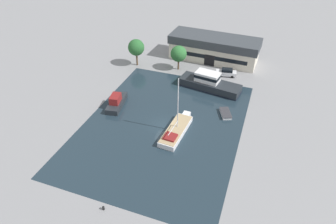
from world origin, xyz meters
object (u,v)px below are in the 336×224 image
object	(u,v)px
parked_car	(226,72)
quay_tree_near_building	(179,54)
sailboat_moored	(176,130)
cabin_boat	(116,102)
motor_cruiser	(209,83)
quay_tree_by_water	(136,48)
warehouse_building	(214,48)
small_dinghy	(226,113)

from	to	relation	value
parked_car	quay_tree_near_building	bearing A→B (deg)	84.16
sailboat_moored	cabin_boat	bearing A→B (deg)	167.79
sailboat_moored	quay_tree_near_building	bearing A→B (deg)	111.05
sailboat_moored	motor_cruiser	world-z (taller)	sailboat_moored
quay_tree_by_water	motor_cruiser	bearing A→B (deg)	-14.03
warehouse_building	small_dinghy	distance (m)	22.77
quay_tree_near_building	cabin_boat	size ratio (longest dim) A/B	0.82
quay_tree_by_water	cabin_boat	bearing A→B (deg)	-78.53
cabin_boat	parked_car	bearing A→B (deg)	37.21
motor_cruiser	cabin_boat	xyz separation A→B (m)	(-14.83, -12.09, -0.40)
cabin_boat	motor_cruiser	bearing A→B (deg)	29.20
sailboat_moored	motor_cruiser	distance (m)	15.92
cabin_boat	warehouse_building	bearing A→B (deg)	53.73
parked_car	motor_cruiser	distance (m)	6.87
motor_cruiser	cabin_boat	world-z (taller)	motor_cruiser
quay_tree_near_building	cabin_boat	distance (m)	19.20
motor_cruiser	small_dinghy	bearing A→B (deg)	-138.63
quay_tree_by_water	parked_car	xyz separation A→B (m)	(20.54, 1.89, -3.50)
parked_car	sailboat_moored	size ratio (longest dim) A/B	0.46
parked_car	quay_tree_by_water	bearing A→B (deg)	86.00
quay_tree_near_building	small_dinghy	world-z (taller)	quay_tree_near_building
quay_tree_near_building	parked_car	size ratio (longest dim) A/B	1.22
warehouse_building	small_dinghy	world-z (taller)	warehouse_building
quay_tree_near_building	parked_car	bearing A→B (deg)	3.42
quay_tree_by_water	cabin_boat	xyz separation A→B (m)	(3.38, -16.64, -3.47)
motor_cruiser	small_dinghy	world-z (taller)	motor_cruiser
warehouse_building	parked_car	size ratio (longest dim) A/B	4.58
sailboat_moored	motor_cruiser	bearing A→B (deg)	87.38
parked_car	small_dinghy	xyz separation A→B (m)	(2.70, -14.38, -0.55)
sailboat_moored	warehouse_building	bearing A→B (deg)	94.53
warehouse_building	quay_tree_near_building	size ratio (longest dim) A/B	3.77
quay_tree_by_water	quay_tree_near_building	bearing A→B (deg)	7.31
warehouse_building	quay_tree_near_building	distance (m)	10.01
warehouse_building	parked_car	xyz separation A→B (m)	(4.53, -7.06, -2.04)
motor_cruiser	small_dinghy	size ratio (longest dim) A/B	3.44
parked_car	sailboat_moored	world-z (taller)	sailboat_moored
quay_tree_near_building	cabin_boat	bearing A→B (deg)	-109.46
quay_tree_near_building	motor_cruiser	bearing A→B (deg)	-34.24
quay_tree_by_water	small_dinghy	bearing A→B (deg)	-28.25
motor_cruiser	warehouse_building	bearing A→B (deg)	18.23
small_dinghy	cabin_boat	distance (m)	20.30
small_dinghy	quay_tree_by_water	bearing A→B (deg)	-51.48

